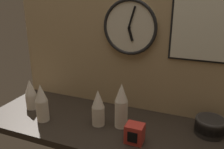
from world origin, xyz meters
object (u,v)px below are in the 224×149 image
object	(u,v)px
cup_stack_far_left	(31,94)
cup_stack_left	(42,103)
wall_clock	(129,27)
menu_board	(206,21)
cup_stack_center_right	(121,106)
cup_stack_center	(98,108)
bowl_stack_far_right	(210,126)
napkin_dispenser	(135,133)

from	to	relation	value
cup_stack_far_left	cup_stack_left	world-z (taller)	cup_stack_left
wall_clock	menu_board	distance (cm)	43.03
cup_stack_left	menu_board	distance (cm)	103.44
cup_stack_center_right	wall_clock	bearing A→B (deg)	99.79
cup_stack_center	bowl_stack_far_right	world-z (taller)	cup_stack_center
menu_board	cup_stack_center	bearing A→B (deg)	-151.92
cup_stack_left	bowl_stack_far_right	bearing A→B (deg)	13.50
cup_stack_left	bowl_stack_far_right	world-z (taller)	cup_stack_left
cup_stack_far_left	cup_stack_center	bearing A→B (deg)	-2.19
wall_clock	napkin_dispenser	size ratio (longest dim) A/B	3.36
bowl_stack_far_right	napkin_dispenser	distance (cm)	42.51
cup_stack_center_right	menu_board	bearing A→B (deg)	32.72
cup_stack_center	wall_clock	bearing A→B (deg)	71.54
wall_clock	cup_stack_center	bearing A→B (deg)	-108.46
cup_stack_center_right	cup_stack_far_left	world-z (taller)	cup_stack_center_right
cup_stack_left	wall_clock	distance (cm)	68.89
bowl_stack_far_right	menu_board	world-z (taller)	menu_board
cup_stack_center	napkin_dispenser	xyz separation A→B (cm)	(24.71, -8.55, -5.87)
cup_stack_far_left	bowl_stack_far_right	distance (cm)	111.37
cup_stack_center	bowl_stack_far_right	xyz separation A→B (cm)	(60.57, 14.27, -5.93)
cup_stack_left	napkin_dispenser	world-z (taller)	cup_stack_left
cup_stack_left	cup_stack_far_left	bearing A→B (deg)	148.92
cup_stack_center_right	menu_board	size ratio (longest dim) A/B	0.59
cup_stack_center	wall_clock	distance (cm)	51.15
cup_stack_far_left	cup_stack_left	bearing A→B (deg)	-31.08
wall_clock	cup_stack_left	bearing A→B (deg)	-140.34
cup_stack_left	menu_board	bearing A→B (deg)	22.88
cup_stack_center	wall_clock	size ratio (longest dim) A/B	0.64
cup_stack_left	wall_clock	bearing A→B (deg)	39.66
cup_stack_center	napkin_dispenser	world-z (taller)	cup_stack_center
cup_stack_far_left	bowl_stack_far_right	xyz separation A→B (cm)	(110.56, 12.36, -5.14)
cup_stack_center_right	cup_stack_left	size ratio (longest dim) A/B	1.13
menu_board	napkin_dispenser	size ratio (longest dim) A/B	4.45
cup_stack_center	cup_stack_far_left	bearing A→B (deg)	177.81
bowl_stack_far_right	menu_board	bearing A→B (deg)	124.16
cup_stack_center_right	menu_board	xyz separation A→B (cm)	(38.57, 24.78, 45.76)
cup_stack_center	cup_stack_far_left	size ratio (longest dim) A/B	1.08
menu_board	cup_stack_left	bearing A→B (deg)	-157.12
cup_stack_center	bowl_stack_far_right	size ratio (longest dim) A/B	1.34
cup_stack_left	menu_board	size ratio (longest dim) A/B	0.52
wall_clock	menu_board	bearing A→B (deg)	1.19
cup_stack_far_left	napkin_dispenser	bearing A→B (deg)	-7.97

